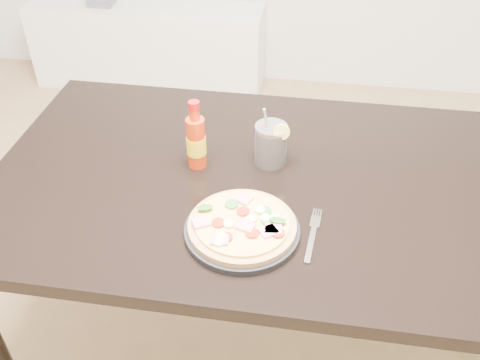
# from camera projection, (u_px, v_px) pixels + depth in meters

# --- Properties ---
(dining_table) EXTENTS (1.40, 0.90, 0.75)m
(dining_table) POSITION_uv_depth(u_px,v_px,m) (247.00, 199.00, 1.50)
(dining_table) COLOR black
(dining_table) RESTS_ON ground
(plate) EXTENTS (0.28, 0.28, 0.02)m
(plate) POSITION_uv_depth(u_px,v_px,m) (242.00, 230.00, 1.27)
(plate) COLOR black
(plate) RESTS_ON dining_table
(pizza) EXTENTS (0.26, 0.26, 0.03)m
(pizza) POSITION_uv_depth(u_px,v_px,m) (243.00, 225.00, 1.26)
(pizza) COLOR tan
(pizza) RESTS_ON plate
(hot_sauce_bottle) EXTENTS (0.06, 0.06, 0.20)m
(hot_sauce_bottle) POSITION_uv_depth(u_px,v_px,m) (196.00, 141.00, 1.44)
(hot_sauce_bottle) COLOR red
(hot_sauce_bottle) RESTS_ON dining_table
(cola_cup) EXTENTS (0.10, 0.09, 0.18)m
(cola_cup) POSITION_uv_depth(u_px,v_px,m) (271.00, 145.00, 1.47)
(cola_cup) COLOR black
(cola_cup) RESTS_ON dining_table
(fork) EXTENTS (0.03, 0.19, 0.00)m
(fork) POSITION_uv_depth(u_px,v_px,m) (313.00, 233.00, 1.27)
(fork) COLOR silver
(fork) RESTS_ON dining_table
(media_console) EXTENTS (1.40, 0.34, 0.50)m
(media_console) POSITION_uv_depth(u_px,v_px,m) (149.00, 46.00, 3.29)
(media_console) COLOR white
(media_console) RESTS_ON ground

